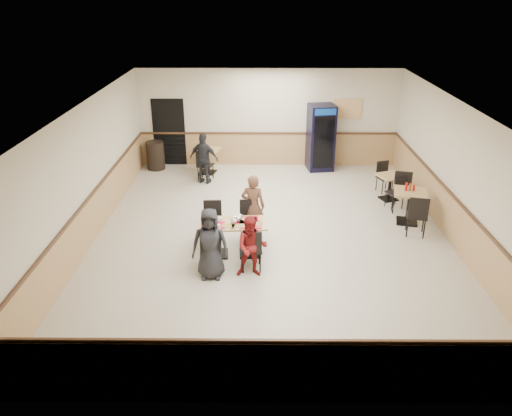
{
  "coord_description": "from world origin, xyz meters",
  "views": [
    {
      "loc": [
        -0.27,
        -10.15,
        5.24
      ],
      "look_at": [
        -0.35,
        -0.5,
        0.92
      ],
      "focal_mm": 35.0,
      "sensor_mm": 36.0,
      "label": 1
    }
  ],
  "objects_px": {
    "main_table": "(233,233)",
    "lone_diner": "(204,159)",
    "diner_woman_left": "(210,244)",
    "pepsi_cooler": "(321,138)",
    "back_table": "(207,157)",
    "side_table_near": "(409,202)",
    "diner_woman_right": "(252,247)",
    "trash_bin": "(155,155)",
    "side_table_far": "(390,183)",
    "diner_man_opposite": "(253,206)"
  },
  "relations": [
    {
      "from": "side_table_near",
      "to": "side_table_far",
      "type": "distance_m",
      "value": 1.43
    },
    {
      "from": "back_table",
      "to": "pepsi_cooler",
      "type": "height_order",
      "value": "pepsi_cooler"
    },
    {
      "from": "side_table_near",
      "to": "pepsi_cooler",
      "type": "xyz_separation_m",
      "value": [
        -1.7,
        3.84,
        0.47
      ]
    },
    {
      "from": "side_table_near",
      "to": "side_table_far",
      "type": "height_order",
      "value": "side_table_near"
    },
    {
      "from": "lone_diner",
      "to": "pepsi_cooler",
      "type": "xyz_separation_m",
      "value": [
        3.44,
        1.24,
        0.27
      ]
    },
    {
      "from": "diner_man_opposite",
      "to": "side_table_far",
      "type": "distance_m",
      "value": 4.2
    },
    {
      "from": "side_table_near",
      "to": "pepsi_cooler",
      "type": "relative_size",
      "value": 0.45
    },
    {
      "from": "diner_woman_left",
      "to": "lone_diner",
      "type": "xyz_separation_m",
      "value": [
        -0.64,
        5.08,
        0.01
      ]
    },
    {
      "from": "diner_woman_right",
      "to": "lone_diner",
      "type": "xyz_separation_m",
      "value": [
        -1.44,
        5.04,
        0.11
      ]
    },
    {
      "from": "pepsi_cooler",
      "to": "main_table",
      "type": "bearing_deg",
      "value": -121.73
    },
    {
      "from": "main_table",
      "to": "lone_diner",
      "type": "bearing_deg",
      "value": 100.54
    },
    {
      "from": "back_table",
      "to": "pepsi_cooler",
      "type": "relative_size",
      "value": 0.43
    },
    {
      "from": "diner_woman_left",
      "to": "back_table",
      "type": "xyz_separation_m",
      "value": [
        -0.64,
        5.93,
        -0.22
      ]
    },
    {
      "from": "diner_woman_left",
      "to": "pepsi_cooler",
      "type": "distance_m",
      "value": 6.93
    },
    {
      "from": "side_table_far",
      "to": "pepsi_cooler",
      "type": "distance_m",
      "value": 2.95
    },
    {
      "from": "back_table",
      "to": "trash_bin",
      "type": "height_order",
      "value": "trash_bin"
    },
    {
      "from": "diner_woman_left",
      "to": "pepsi_cooler",
      "type": "relative_size",
      "value": 0.72
    },
    {
      "from": "diner_man_opposite",
      "to": "pepsi_cooler",
      "type": "height_order",
      "value": "pepsi_cooler"
    },
    {
      "from": "main_table",
      "to": "diner_woman_right",
      "type": "xyz_separation_m",
      "value": [
        0.4,
        -0.83,
        0.13
      ]
    },
    {
      "from": "main_table",
      "to": "back_table",
      "type": "bearing_deg",
      "value": 98.28
    },
    {
      "from": "diner_woman_right",
      "to": "back_table",
      "type": "relative_size",
      "value": 1.47
    },
    {
      "from": "diner_woman_left",
      "to": "back_table",
      "type": "height_order",
      "value": "diner_woman_left"
    },
    {
      "from": "diner_woman_right",
      "to": "back_table",
      "type": "bearing_deg",
      "value": 103.55
    },
    {
      "from": "diner_woman_left",
      "to": "trash_bin",
      "type": "xyz_separation_m",
      "value": [
        -2.28,
        6.28,
        -0.29
      ]
    },
    {
      "from": "main_table",
      "to": "back_table",
      "type": "distance_m",
      "value": 5.16
    },
    {
      "from": "diner_woman_right",
      "to": "side_table_far",
      "type": "xyz_separation_m",
      "value": [
        3.6,
        3.85,
        -0.18
      ]
    },
    {
      "from": "diner_man_opposite",
      "to": "back_table",
      "type": "relative_size",
      "value": 1.72
    },
    {
      "from": "diner_woman_right",
      "to": "side_table_far",
      "type": "relative_size",
      "value": 1.55
    },
    {
      "from": "diner_woman_left",
      "to": "lone_diner",
      "type": "bearing_deg",
      "value": 96.93
    },
    {
      "from": "side_table_far",
      "to": "trash_bin",
      "type": "height_order",
      "value": "trash_bin"
    },
    {
      "from": "main_table",
      "to": "diner_man_opposite",
      "type": "distance_m",
      "value": 0.99
    },
    {
      "from": "diner_woman_right",
      "to": "trash_bin",
      "type": "distance_m",
      "value": 6.96
    },
    {
      "from": "side_table_far",
      "to": "trash_bin",
      "type": "relative_size",
      "value": 0.93
    },
    {
      "from": "side_table_near",
      "to": "trash_bin",
      "type": "distance_m",
      "value": 7.78
    },
    {
      "from": "diner_woman_left",
      "to": "side_table_near",
      "type": "relative_size",
      "value": 1.6
    },
    {
      "from": "lone_diner",
      "to": "back_table",
      "type": "relative_size",
      "value": 1.72
    },
    {
      "from": "main_table",
      "to": "back_table",
      "type": "relative_size",
      "value": 1.68
    },
    {
      "from": "diner_man_opposite",
      "to": "back_table",
      "type": "xyz_separation_m",
      "value": [
        -1.44,
        4.19,
        -0.24
      ]
    },
    {
      "from": "pepsi_cooler",
      "to": "diner_man_opposite",
      "type": "bearing_deg",
      "value": -121.58
    },
    {
      "from": "lone_diner",
      "to": "main_table",
      "type": "bearing_deg",
      "value": 121.79
    },
    {
      "from": "side_table_far",
      "to": "back_table",
      "type": "distance_m",
      "value": 5.43
    },
    {
      "from": "diner_woman_right",
      "to": "side_table_far",
      "type": "distance_m",
      "value": 5.27
    },
    {
      "from": "diner_woman_right",
      "to": "pepsi_cooler",
      "type": "height_order",
      "value": "pepsi_cooler"
    },
    {
      "from": "main_table",
      "to": "side_table_far",
      "type": "xyz_separation_m",
      "value": [
        3.99,
        3.03,
        -0.05
      ]
    },
    {
      "from": "diner_woman_left",
      "to": "trash_bin",
      "type": "relative_size",
      "value": 1.66
    },
    {
      "from": "main_table",
      "to": "diner_man_opposite",
      "type": "xyz_separation_m",
      "value": [
        0.4,
        0.87,
        0.24
      ]
    },
    {
      "from": "main_table",
      "to": "trash_bin",
      "type": "xyz_separation_m",
      "value": [
        -2.68,
        5.41,
        -0.06
      ]
    },
    {
      "from": "main_table",
      "to": "pepsi_cooler",
      "type": "relative_size",
      "value": 0.72
    },
    {
      "from": "main_table",
      "to": "side_table_far",
      "type": "bearing_deg",
      "value": 33.83
    },
    {
      "from": "pepsi_cooler",
      "to": "diner_woman_left",
      "type": "bearing_deg",
      "value": -121.84
    }
  ]
}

